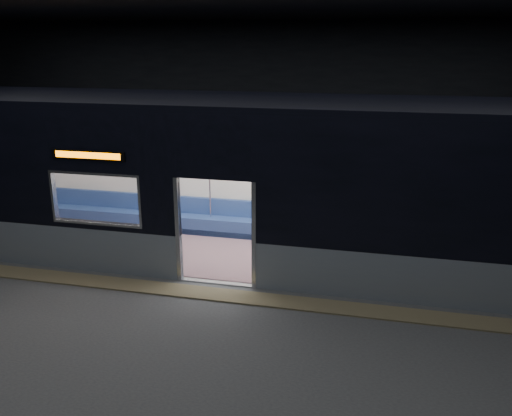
% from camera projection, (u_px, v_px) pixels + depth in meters
% --- Properties ---
extents(station_floor, '(24.00, 14.00, 0.01)m').
position_uv_depth(station_floor, '(199.00, 308.00, 9.39)').
color(station_floor, '#47494C').
rests_on(station_floor, ground).
extents(station_envelope, '(24.00, 14.00, 5.00)m').
position_uv_depth(station_envelope, '(191.00, 93.00, 8.31)').
color(station_envelope, black).
rests_on(station_envelope, station_floor).
extents(tactile_strip, '(22.80, 0.50, 0.03)m').
position_uv_depth(tactile_strip, '(209.00, 294.00, 9.89)').
color(tactile_strip, '#8C7F59').
rests_on(tactile_strip, station_floor).
extents(metro_car, '(18.00, 3.04, 3.35)m').
position_uv_depth(metro_car, '(236.00, 172.00, 11.21)').
color(metro_car, gray).
rests_on(metro_car, station_floor).
extents(passenger, '(0.47, 0.79, 1.49)m').
position_uv_depth(passenger, '(403.00, 215.00, 11.67)').
color(passenger, black).
rests_on(passenger, metro_car).
extents(handbag, '(0.30, 0.26, 0.15)m').
position_uv_depth(handbag, '(401.00, 225.00, 11.48)').
color(handbag, black).
rests_on(handbag, passenger).
extents(transit_map, '(1.03, 0.03, 0.67)m').
position_uv_depth(transit_map, '(460.00, 186.00, 11.52)').
color(transit_map, white).
rests_on(transit_map, metro_car).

